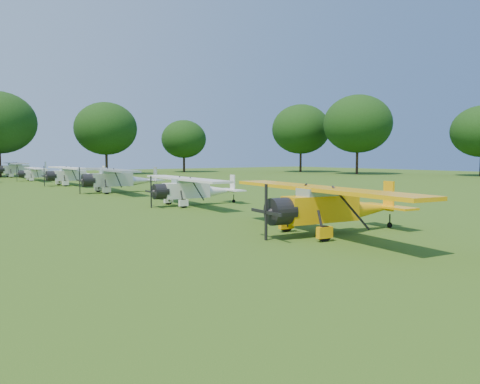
{
  "coord_description": "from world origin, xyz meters",
  "views": [
    {
      "loc": [
        -13.91,
        -22.19,
        3.2
      ],
      "look_at": [
        -0.49,
        -3.51,
        1.4
      ],
      "focal_mm": 35.0,
      "sensor_mm": 36.0,
      "label": 1
    }
  ],
  "objects_px": {
    "aircraft_3": "(193,188)",
    "aircraft_4": "(118,177)",
    "aircraft_5": "(74,174)",
    "aircraft_6": "(39,172)",
    "aircraft_2": "(331,204)",
    "aircraft_7": "(20,168)"
  },
  "relations": [
    {
      "from": "aircraft_3",
      "to": "aircraft_4",
      "type": "distance_m",
      "value": 12.92
    },
    {
      "from": "aircraft_6",
      "to": "aircraft_7",
      "type": "xyz_separation_m",
      "value": [
        0.09,
        12.53,
        0.31
      ]
    },
    {
      "from": "aircraft_5",
      "to": "aircraft_7",
      "type": "bearing_deg",
      "value": 91.67
    },
    {
      "from": "aircraft_4",
      "to": "aircraft_5",
      "type": "xyz_separation_m",
      "value": [
        -0.19,
        12.13,
        -0.06
      ]
    },
    {
      "from": "aircraft_3",
      "to": "aircraft_5",
      "type": "distance_m",
      "value": 25.06
    },
    {
      "from": "aircraft_2",
      "to": "aircraft_5",
      "type": "distance_m",
      "value": 37.97
    },
    {
      "from": "aircraft_4",
      "to": "aircraft_6",
      "type": "xyz_separation_m",
      "value": [
        -1.14,
        23.92,
        -0.25
      ]
    },
    {
      "from": "aircraft_7",
      "to": "aircraft_4",
      "type": "bearing_deg",
      "value": -87.47
    },
    {
      "from": "aircraft_5",
      "to": "aircraft_3",
      "type": "bearing_deg",
      "value": -89.89
    },
    {
      "from": "aircraft_4",
      "to": "aircraft_5",
      "type": "distance_m",
      "value": 12.13
    },
    {
      "from": "aircraft_3",
      "to": "aircraft_5",
      "type": "relative_size",
      "value": 0.92
    },
    {
      "from": "aircraft_4",
      "to": "aircraft_7",
      "type": "bearing_deg",
      "value": 96.07
    },
    {
      "from": "aircraft_2",
      "to": "aircraft_7",
      "type": "bearing_deg",
      "value": 97.29
    },
    {
      "from": "aircraft_3",
      "to": "aircraft_6",
      "type": "relative_size",
      "value": 1.08
    },
    {
      "from": "aircraft_5",
      "to": "aircraft_7",
      "type": "distance_m",
      "value": 24.33
    },
    {
      "from": "aircraft_2",
      "to": "aircraft_7",
      "type": "xyz_separation_m",
      "value": [
        -0.07,
        62.28,
        0.12
      ]
    },
    {
      "from": "aircraft_5",
      "to": "aircraft_6",
      "type": "bearing_deg",
      "value": 94.25
    },
    {
      "from": "aircraft_3",
      "to": "aircraft_2",
      "type": "bearing_deg",
      "value": -90.41
    },
    {
      "from": "aircraft_3",
      "to": "aircraft_6",
      "type": "height_order",
      "value": "aircraft_3"
    },
    {
      "from": "aircraft_4",
      "to": "aircraft_5",
      "type": "relative_size",
      "value": 1.06
    },
    {
      "from": "aircraft_3",
      "to": "aircraft_4",
      "type": "xyz_separation_m",
      "value": [
        -0.0,
        12.92,
        0.16
      ]
    },
    {
      "from": "aircraft_2",
      "to": "aircraft_3",
      "type": "height_order",
      "value": "aircraft_2"
    }
  ]
}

